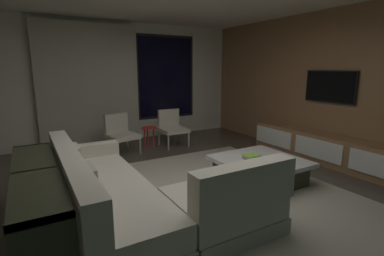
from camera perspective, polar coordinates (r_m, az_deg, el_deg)
The scene contains 13 objects.
floor at distance 3.84m, azimuth 0.64°, elevation -13.99°, with size 9.20×9.20×0.00m, color #473D33.
back_wall_with_window at distance 6.81m, azimuth -15.79°, elevation 8.61°, with size 6.60×0.30×2.70m.
media_wall at distance 5.68m, azimuth 28.43°, elevation 7.16°, with size 0.12×7.80×2.70m.
area_rug at distance 3.94m, azimuth 5.90°, elevation -13.27°, with size 3.20×3.80×0.01m, color #ADA391.
sectional_couch at distance 3.26m, azimuth -11.20°, elevation -13.48°, with size 1.98×2.50×0.82m.
coffee_table at distance 4.42m, azimuth 13.23°, elevation -8.14°, with size 1.16×1.16×0.36m.
book_stack_on_coffee_table at distance 4.33m, azimuth 11.67°, elevation -5.60°, with size 0.22×0.18×0.06m.
accent_chair_near_window at distance 6.29m, azimuth -4.05°, elevation 0.43°, with size 0.55×0.57×0.78m.
accent_chair_by_curtain at distance 5.86m, azimuth -14.08°, elevation -0.74°, with size 0.64×0.66×0.78m.
side_stool at distance 6.08m, azimuth -8.54°, elevation -0.64°, with size 0.32×0.32×0.46m.
media_console at distance 5.64m, azimuth 25.35°, elevation -3.93°, with size 0.46×3.10×0.52m.
mounted_tv at distance 5.73m, azimuth 25.73°, elevation 7.44°, with size 0.05×0.97×0.56m.
console_table_behind_couch at distance 3.19m, azimuth -28.17°, elevation -12.87°, with size 0.40×2.10×0.74m.
Camera 1 is at (-1.78, -2.97, 1.67)m, focal length 26.84 mm.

